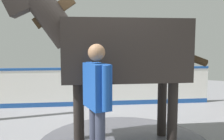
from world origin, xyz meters
TOP-DOWN VIEW (x-y plane):
  - ground_plane at (0.00, 0.00)m, footprint 16.00×16.00m
  - barrier_wall at (0.95, -2.10)m, footprint 4.85×2.87m
  - horse at (-0.23, 0.14)m, footprint 2.92×1.94m
  - handler at (-0.30, 1.00)m, footprint 0.52×0.48m

SIDE VIEW (x-z plane):
  - ground_plane at x=0.00m, z-range -0.02..0.00m
  - barrier_wall at x=0.95m, z-range -0.04..0.98m
  - handler at x=-0.30m, z-range 0.12..1.76m
  - horse at x=-0.23m, z-range 0.24..2.83m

